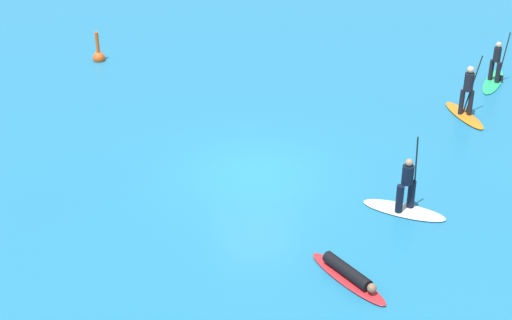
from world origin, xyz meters
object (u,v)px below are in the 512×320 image
(surfer_on_green_board, at_px, (495,72))
(surfer_on_red_board, at_px, (349,275))
(surfer_on_orange_board, at_px, (466,102))
(marker_buoy, at_px, (99,56))
(surfer_on_white_board, at_px, (406,198))

(surfer_on_green_board, bearing_deg, surfer_on_red_board, 176.59)
(surfer_on_red_board, relative_size, surfer_on_orange_board, 1.04)
(surfer_on_red_board, height_order, surfer_on_orange_board, surfer_on_orange_board)
(surfer_on_orange_board, bearing_deg, marker_buoy, 52.13)
(surfer_on_red_board, xyz_separation_m, surfer_on_white_board, (2.35, 2.94, 0.30))
(marker_buoy, bearing_deg, surfer_on_red_board, -67.28)
(surfer_on_white_board, distance_m, marker_buoy, 16.21)
(surfer_on_orange_board, bearing_deg, surfer_on_green_board, -47.16)
(surfer_on_orange_board, height_order, surfer_on_green_board, surfer_on_orange_board)
(surfer_on_orange_board, xyz_separation_m, surfer_on_green_board, (2.30, 2.89, -0.13))
(surfer_on_green_board, height_order, marker_buoy, surfer_on_green_board)
(surfer_on_white_board, bearing_deg, surfer_on_red_board, -96.14)
(surfer_on_white_board, height_order, surfer_on_green_board, surfer_on_white_board)
(surfer_on_green_board, xyz_separation_m, marker_buoy, (-15.55, 4.52, -0.22))
(surfer_on_orange_board, bearing_deg, surfer_on_white_board, 136.94)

